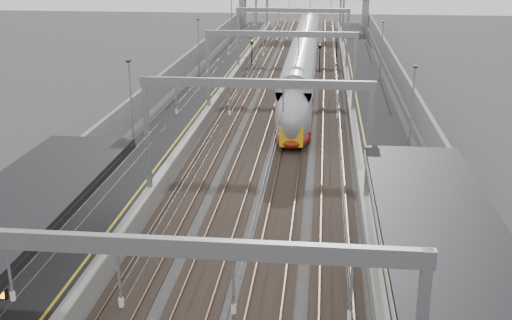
# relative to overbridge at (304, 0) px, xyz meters

# --- Properties ---
(platform_left) EXTENTS (4.00, 120.00, 1.00)m
(platform_left) POSITION_rel_overbridge_xyz_m (-8.00, -55.00, -4.81)
(platform_left) COLOR black
(platform_left) RESTS_ON ground
(platform_right) EXTENTS (4.00, 120.00, 1.00)m
(platform_right) POSITION_rel_overbridge_xyz_m (8.00, -55.00, -4.81)
(platform_right) COLOR black
(platform_right) RESTS_ON ground
(tracks) EXTENTS (11.40, 140.00, 0.20)m
(tracks) POSITION_rel_overbridge_xyz_m (0.00, -55.00, -5.26)
(tracks) COLOR black
(tracks) RESTS_ON ground
(overhead_line) EXTENTS (13.00, 140.00, 6.60)m
(overhead_line) POSITION_rel_overbridge_xyz_m (0.00, -48.38, 0.83)
(overhead_line) COLOR gray
(overhead_line) RESTS_ON platform_left
(overbridge) EXTENTS (22.00, 2.20, 6.90)m
(overbridge) POSITION_rel_overbridge_xyz_m (0.00, 0.00, 0.00)
(overbridge) COLOR gray
(overbridge) RESTS_ON ground
(wall_left) EXTENTS (0.30, 120.00, 3.20)m
(wall_left) POSITION_rel_overbridge_xyz_m (-11.20, -55.00, -3.71)
(wall_left) COLOR gray
(wall_left) RESTS_ON ground
(wall_right) EXTENTS (0.30, 120.00, 3.20)m
(wall_right) POSITION_rel_overbridge_xyz_m (11.20, -55.00, -3.71)
(wall_right) COLOR gray
(wall_right) RESTS_ON ground
(train) EXTENTS (2.73, 49.75, 4.32)m
(train) POSITION_rel_overbridge_xyz_m (1.50, -44.79, -3.19)
(train) COLOR maroon
(train) RESTS_ON ground
(signal_green) EXTENTS (0.32, 0.32, 3.48)m
(signal_green) POSITION_rel_overbridge_xyz_m (-5.20, -33.41, -2.89)
(signal_green) COLOR black
(signal_green) RESTS_ON ground
(signal_red_near) EXTENTS (0.32, 0.32, 3.48)m
(signal_red_near) POSITION_rel_overbridge_xyz_m (3.20, -35.87, -2.89)
(signal_red_near) COLOR black
(signal_red_near) RESTS_ON ground
(signal_red_far) EXTENTS (0.32, 0.32, 3.48)m
(signal_red_far) POSITION_rel_overbridge_xyz_m (5.40, -25.84, -2.89)
(signal_red_far) COLOR black
(signal_red_far) RESTS_ON ground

